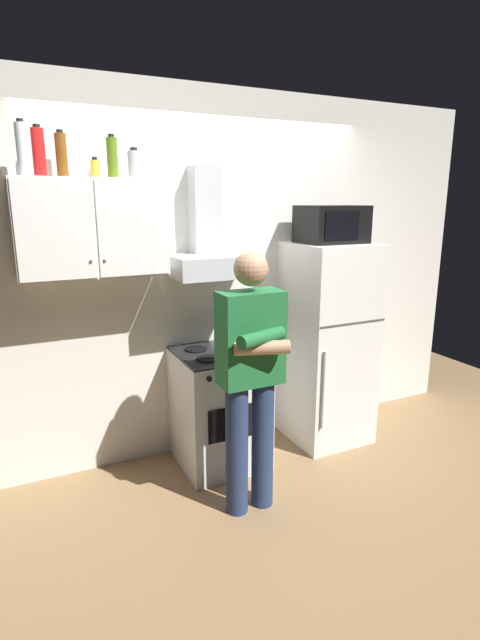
{
  "coord_description": "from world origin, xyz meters",
  "views": [
    {
      "loc": [
        -1.33,
        -2.77,
        1.92
      ],
      "look_at": [
        0.0,
        0.0,
        1.15
      ],
      "focal_mm": 26.97,
      "sensor_mm": 36.0,
      "label": 1
    }
  ],
  "objects_px": {
    "person_standing": "(251,375)",
    "bottle_vodka_clear": "(23,149)",
    "microwave": "(332,224)",
    "bottle_olive_oil": "(112,158)",
    "refrigerator": "(328,344)",
    "cooking_pot": "(242,344)",
    "bottle_beer_brown": "(62,155)",
    "bottle_spice_jar": "(95,169)",
    "stove_oven": "(219,408)",
    "bottle_canister_steel": "(134,164)",
    "upper_cabinet": "(91,228)",
    "bottle_soda_red": "(39,152)",
    "range_hood": "(210,247)"
  },
  "relations": [
    {
      "from": "stove_oven",
      "to": "bottle_soda_red",
      "type": "distance_m",
      "value": 2.06
    },
    {
      "from": "cooking_pot",
      "to": "bottle_vodka_clear",
      "type": "distance_m",
      "value": 1.81
    },
    {
      "from": "person_standing",
      "to": "bottle_vodka_clear",
      "type": "xyz_separation_m",
      "value": [
        -1.1,
        0.7,
        1.3
      ]
    },
    {
      "from": "cooking_pot",
      "to": "bottle_beer_brown",
      "type": "bearing_deg",
      "value": 165.18
    },
    {
      "from": "bottle_canister_steel",
      "to": "bottle_olive_oil",
      "type": "xyz_separation_m",
      "value": [
        -0.13,
        0.03,
        0.04
      ]
    },
    {
      "from": "person_standing",
      "to": "refrigerator",
      "type": "bearing_deg",
      "value": 31.23
    },
    {
      "from": "upper_cabinet",
      "to": "refrigerator",
      "type": "relative_size",
      "value": 0.56
    },
    {
      "from": "cooking_pot",
      "to": "microwave",
      "type": "bearing_deg",
      "value": 9.57
    },
    {
      "from": "range_hood",
      "to": "bottle_spice_jar",
      "type": "relative_size",
      "value": 5.99
    },
    {
      "from": "microwave",
      "to": "bottle_soda_red",
      "type": "bearing_deg",
      "value": 175.89
    },
    {
      "from": "bottle_canister_steel",
      "to": "stove_oven",
      "type": "bearing_deg",
      "value": -12.42
    },
    {
      "from": "bottle_soda_red",
      "to": "bottle_olive_oil",
      "type": "bearing_deg",
      "value": -2.2
    },
    {
      "from": "bottle_beer_brown",
      "to": "bottle_olive_oil",
      "type": "height_order",
      "value": "bottle_beer_brown"
    },
    {
      "from": "bottle_beer_brown",
      "to": "bottle_olive_oil",
      "type": "bearing_deg",
      "value": -2.94
    },
    {
      "from": "bottle_beer_brown",
      "to": "person_standing",
      "type": "bearing_deg",
      "value": -40.97
    },
    {
      "from": "cooking_pot",
      "to": "bottle_olive_oil",
      "type": "height_order",
      "value": "bottle_olive_oil"
    },
    {
      "from": "cooking_pot",
      "to": "bottle_canister_steel",
      "type": "relative_size",
      "value": 1.59
    },
    {
      "from": "stove_oven",
      "to": "bottle_beer_brown",
      "type": "relative_size",
      "value": 3.21
    },
    {
      "from": "range_hood",
      "to": "cooking_pot",
      "type": "bearing_deg",
      "value": -62.12
    },
    {
      "from": "person_standing",
      "to": "bottle_vodka_clear",
      "type": "relative_size",
      "value": 5.3
    },
    {
      "from": "refrigerator",
      "to": "person_standing",
      "type": "distance_m",
      "value": 1.17
    },
    {
      "from": "microwave",
      "to": "bottle_olive_oil",
      "type": "xyz_separation_m",
      "value": [
        -1.59,
        0.13,
        0.43
      ]
    },
    {
      "from": "range_hood",
      "to": "bottle_soda_red",
      "type": "distance_m",
      "value": 1.21
    },
    {
      "from": "stove_oven",
      "to": "microwave",
      "type": "height_order",
      "value": "microwave"
    },
    {
      "from": "range_hood",
      "to": "bottle_soda_red",
      "type": "xyz_separation_m",
      "value": [
        -1.06,
        0.04,
        0.59
      ]
    },
    {
      "from": "upper_cabinet",
      "to": "bottle_spice_jar",
      "type": "distance_m",
      "value": 0.36
    },
    {
      "from": "person_standing",
      "to": "bottle_beer_brown",
      "type": "relative_size",
      "value": 6.03
    },
    {
      "from": "range_hood",
      "to": "bottle_olive_oil",
      "type": "relative_size",
      "value": 2.86
    },
    {
      "from": "microwave",
      "to": "bottle_vodka_clear",
      "type": "height_order",
      "value": "bottle_vodka_clear"
    },
    {
      "from": "bottle_spice_jar",
      "to": "bottle_vodka_clear",
      "type": "height_order",
      "value": "bottle_vodka_clear"
    },
    {
      "from": "stove_oven",
      "to": "bottle_beer_brown",
      "type": "height_order",
      "value": "bottle_beer_brown"
    },
    {
      "from": "bottle_olive_oil",
      "to": "bottle_vodka_clear",
      "type": "relative_size",
      "value": 0.85
    },
    {
      "from": "stove_oven",
      "to": "bottle_spice_jar",
      "type": "xyz_separation_m",
      "value": [
        -0.75,
        0.15,
        1.67
      ]
    },
    {
      "from": "upper_cabinet",
      "to": "bottle_olive_oil",
      "type": "xyz_separation_m",
      "value": [
        0.16,
        0.02,
        0.42
      ]
    },
    {
      "from": "cooking_pot",
      "to": "bottle_beer_brown",
      "type": "relative_size",
      "value": 1.09
    },
    {
      "from": "refrigerator",
      "to": "microwave",
      "type": "xyz_separation_m",
      "value": [
        -0.0,
        0.02,
        0.94
      ]
    },
    {
      "from": "refrigerator",
      "to": "cooking_pot",
      "type": "height_order",
      "value": "refrigerator"
    },
    {
      "from": "cooking_pot",
      "to": "bottle_olive_oil",
      "type": "relative_size",
      "value": 1.13
    },
    {
      "from": "range_hood",
      "to": "upper_cabinet",
      "type": "bearing_deg",
      "value": -179.91
    },
    {
      "from": "bottle_olive_oil",
      "to": "stove_oven",
      "type": "bearing_deg",
      "value": -13.0
    },
    {
      "from": "cooking_pot",
      "to": "person_standing",
      "type": "bearing_deg",
      "value": -110.3
    },
    {
      "from": "bottle_beer_brown",
      "to": "refrigerator",
      "type": "bearing_deg",
      "value": -4.91
    },
    {
      "from": "person_standing",
      "to": "bottle_canister_steel",
      "type": "height_order",
      "value": "bottle_canister_steel"
    },
    {
      "from": "person_standing",
      "to": "bottle_beer_brown",
      "type": "xyz_separation_m",
      "value": [
        -0.88,
        0.77,
        1.28
      ]
    },
    {
      "from": "person_standing",
      "to": "bottle_vodka_clear",
      "type": "height_order",
      "value": "bottle_vodka_clear"
    },
    {
      "from": "bottle_soda_red",
      "to": "bottle_vodka_clear",
      "type": "bearing_deg",
      "value": -142.02
    },
    {
      "from": "upper_cabinet",
      "to": "refrigerator",
      "type": "height_order",
      "value": "upper_cabinet"
    },
    {
      "from": "bottle_vodka_clear",
      "to": "bottle_soda_red",
      "type": "bearing_deg",
      "value": 37.98
    },
    {
      "from": "refrigerator",
      "to": "bottle_spice_jar",
      "type": "distance_m",
      "value": 2.15
    },
    {
      "from": "range_hood",
      "to": "bottle_vodka_clear",
      "type": "xyz_separation_m",
      "value": [
        -1.15,
        -0.03,
        0.6
      ]
    }
  ]
}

